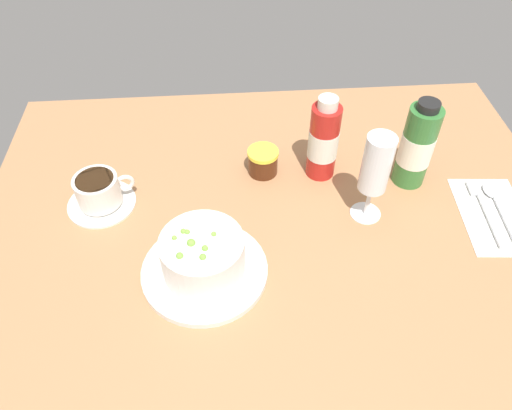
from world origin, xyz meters
The scene contains 8 objects.
ground_plane centered at (0.00, 0.00, -1.50)cm, with size 110.00×84.00×3.00cm, color #A8754C.
porridge_bowl centered at (-13.11, -11.44, 4.03)cm, with size 21.09×21.09×9.15cm.
cutlery_setting centered at (40.71, -1.95, 0.25)cm, with size 13.65×20.60×0.90cm.
coffee_cup centered at (-32.54, 6.23, 3.09)cm, with size 13.17×12.84×6.54cm.
wine_glass centered at (16.91, -0.46, 11.47)cm, with size 5.70×5.70×17.91cm.
jam_jar centered at (-1.25, 13.11, 2.72)cm, with size 6.21×6.21×5.37cm.
sauce_bottle_green centered at (27.40, 8.61, 8.55)cm, with size 6.31×6.31×18.34cm.
sauce_bottle_red centered at (10.27, 12.09, 8.06)cm, with size 5.85×5.85×17.70cm.
Camera 1 is at (-8.28, -61.06, 67.57)cm, focal length 34.55 mm.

